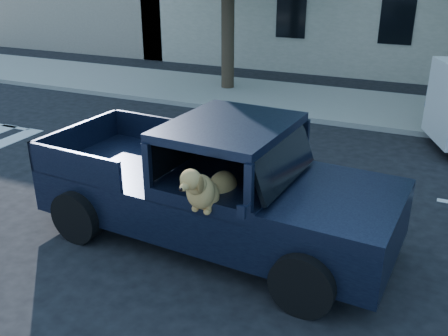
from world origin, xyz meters
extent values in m
plane|color=black|center=(0.00, 0.00, 0.00)|extent=(120.00, 120.00, 0.00)
cube|color=gray|center=(0.00, 9.20, 0.07)|extent=(60.00, 4.00, 0.15)
cylinder|color=#332619|center=(-4.00, 9.60, 2.20)|extent=(0.44, 0.44, 4.40)
cube|color=black|center=(-0.12, 0.35, 0.70)|extent=(5.88, 2.59, 0.73)
cube|color=black|center=(1.92, 0.22, 1.15)|extent=(1.80, 2.32, 0.18)
cube|color=black|center=(0.16, 0.33, 1.99)|extent=(1.85, 2.23, 0.13)
cube|color=black|center=(1.05, 0.27, 1.60)|extent=(0.41, 1.92, 0.63)
cube|color=black|center=(0.35, -0.18, 0.91)|extent=(0.65, 0.65, 0.42)
cube|color=black|center=(0.95, -1.10, 1.41)|extent=(0.11, 0.06, 0.18)
camera|label=1|loc=(3.02, -6.19, 4.31)|focal=40.00mm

